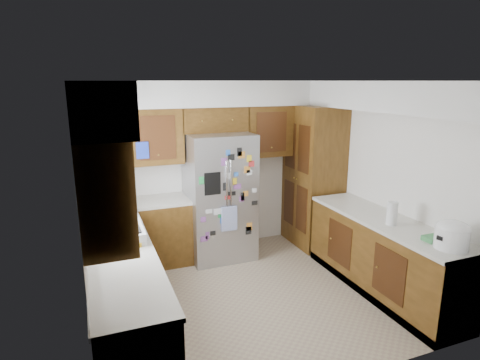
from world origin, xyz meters
name	(u,v)px	position (x,y,z in m)	size (l,w,h in m)	color
floor	(252,294)	(0.00, 0.00, 0.00)	(3.60, 3.60, 0.00)	tan
room_shell	(233,141)	(-0.11, 0.36, 1.82)	(3.64, 3.24, 2.52)	white
left_counter_run	(134,281)	(-1.36, 0.03, 0.43)	(1.36, 3.20, 0.92)	#452B0D
right_counter_run	(382,258)	(1.50, -0.47, 0.42)	(0.63, 2.25, 0.92)	#452B0D
pantry	(313,177)	(1.50, 1.15, 1.07)	(0.60, 0.90, 2.15)	#452B0D
fridge	(220,197)	(0.00, 1.20, 0.90)	(0.90, 0.79, 1.80)	#929397
bridge_cabinet	(214,119)	(0.00, 1.43, 1.98)	(0.96, 0.34, 0.35)	#452B0D
fridge_top_items	(212,97)	(-0.03, 1.40, 2.29)	(0.62, 0.34, 0.30)	blue
sink_assembly	(116,231)	(-1.50, 0.10, 0.99)	(0.52, 0.71, 0.37)	white
left_counter_clutter	(113,205)	(-1.47, 0.85, 1.05)	(0.31, 0.81, 0.38)	black
rice_cooker	(452,234)	(1.50, -1.38, 1.07)	(0.33, 0.32, 0.28)	white
paper_towel	(392,213)	(1.42, -0.65, 1.05)	(0.12, 0.12, 0.27)	white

